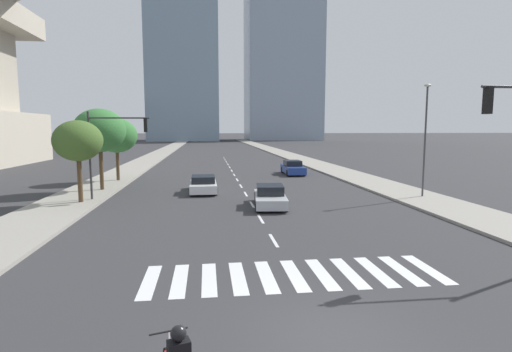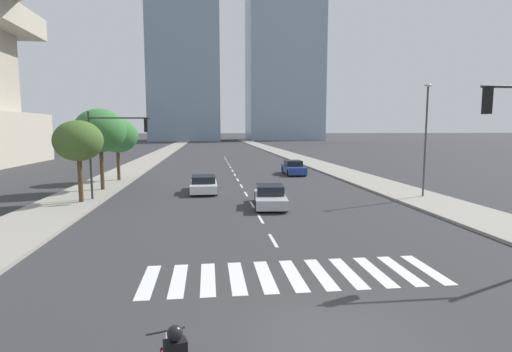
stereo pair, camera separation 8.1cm
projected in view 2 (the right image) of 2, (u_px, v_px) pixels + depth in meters
ground_plane at (330, 338)px, 8.88m from camera, size 800.00×800.00×0.00m
sidewalk_east at (349, 175)px, 39.78m from camera, size 4.00×260.00×0.15m
sidewalk_west at (115, 178)px, 37.12m from camera, size 4.00×260.00×0.15m
crosswalk_near at (293, 275)px, 12.72m from camera, size 9.45×2.80×0.01m
lane_divider_center at (235, 175)px, 40.33m from camera, size 0.14×50.00×0.01m
sedan_blue_0 at (294, 168)px, 40.78m from camera, size 1.93×4.77×1.40m
sedan_silver_1 at (270, 197)px, 23.94m from camera, size 2.20×4.60×1.26m
sedan_white_2 at (204, 184)px, 29.30m from camera, size 1.96×4.62×1.22m
traffic_signal_far at (113, 140)px, 25.34m from camera, size 4.04×0.28×5.55m
street_lamp_east at (426, 132)px, 26.18m from camera, size 0.50×0.24×7.37m
street_tree_nearest at (78, 141)px, 24.22m from camera, size 2.91×2.91×4.99m
street_tree_second at (100, 131)px, 29.18m from camera, size 3.72×3.72×5.94m
street_tree_third at (117, 136)px, 34.64m from camera, size 3.50×3.50×5.38m
office_tower_left_skyline at (184, 39)px, 153.56m from camera, size 26.20×27.73×87.65m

